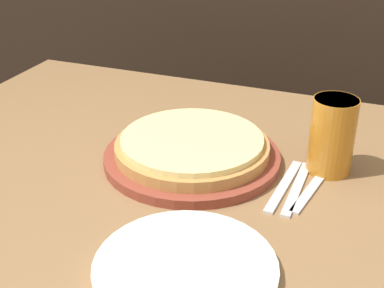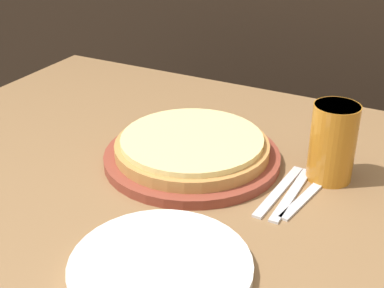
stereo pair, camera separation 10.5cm
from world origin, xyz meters
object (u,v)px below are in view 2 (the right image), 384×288
(dinner_knife, at_px, (292,194))
(spoon, at_px, (305,198))
(pizza_on_board, at_px, (192,150))
(dinner_plate, at_px, (161,267))
(beer_glass, at_px, (333,139))
(fork, at_px, (279,191))

(dinner_knife, bearing_deg, spoon, 0.00)
(pizza_on_board, relative_size, dinner_plate, 1.30)
(spoon, bearing_deg, dinner_plate, -114.46)
(dinner_plate, bearing_deg, dinner_knife, 69.70)
(beer_glass, bearing_deg, fork, -125.62)
(fork, bearing_deg, pizza_on_board, 171.37)
(pizza_on_board, bearing_deg, fork, -8.63)
(fork, bearing_deg, beer_glass, 54.38)
(dinner_plate, distance_m, dinner_knife, 0.31)
(pizza_on_board, bearing_deg, spoon, -6.92)
(beer_glass, bearing_deg, dinner_plate, -111.33)
(pizza_on_board, bearing_deg, dinner_knife, -7.69)
(pizza_on_board, bearing_deg, beer_glass, 13.59)
(beer_glass, bearing_deg, dinner_knife, -114.41)
(fork, xyz_separation_m, dinner_knife, (0.02, 0.00, 0.00))
(fork, height_order, dinner_knife, same)
(dinner_knife, distance_m, spoon, 0.02)
(pizza_on_board, relative_size, beer_glass, 2.35)
(beer_glass, height_order, dinner_plate, beer_glass)
(dinner_knife, bearing_deg, fork, 180.00)
(beer_glass, height_order, dinner_knife, beer_glass)
(fork, bearing_deg, dinner_plate, -105.91)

